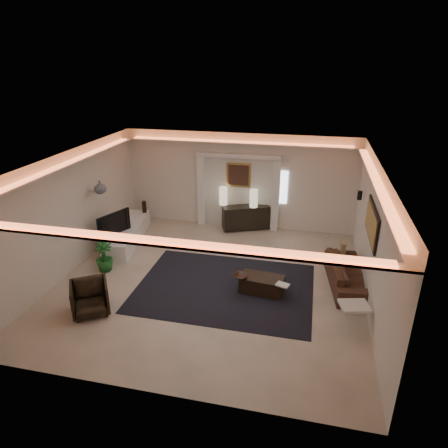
% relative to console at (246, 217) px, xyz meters
% --- Properties ---
extents(floor, '(7.00, 7.00, 0.00)m').
position_rel_console_xyz_m(floor, '(-0.28, -3.25, -0.40)').
color(floor, beige).
rests_on(floor, ground).
extents(ceiling, '(7.00, 7.00, 0.00)m').
position_rel_console_xyz_m(ceiling, '(-0.28, -3.25, 2.50)').
color(ceiling, white).
rests_on(ceiling, ground).
extents(wall_back, '(7.00, 0.00, 7.00)m').
position_rel_console_xyz_m(wall_back, '(-0.28, 0.25, 1.05)').
color(wall_back, beige).
rests_on(wall_back, ground).
extents(wall_front, '(7.00, 0.00, 7.00)m').
position_rel_console_xyz_m(wall_front, '(-0.28, -6.75, 1.05)').
color(wall_front, beige).
rests_on(wall_front, ground).
extents(wall_left, '(0.00, 7.00, 7.00)m').
position_rel_console_xyz_m(wall_left, '(-3.78, -3.25, 1.05)').
color(wall_left, beige).
rests_on(wall_left, ground).
extents(wall_right, '(0.00, 7.00, 7.00)m').
position_rel_console_xyz_m(wall_right, '(3.22, -3.25, 1.05)').
color(wall_right, beige).
rests_on(wall_right, ground).
extents(cove_soffit, '(7.00, 7.00, 0.04)m').
position_rel_console_xyz_m(cove_soffit, '(-0.28, -3.25, 2.22)').
color(cove_soffit, silver).
rests_on(cove_soffit, ceiling).
extents(daylight_slit, '(0.25, 0.03, 1.00)m').
position_rel_console_xyz_m(daylight_slit, '(1.07, 0.23, 0.95)').
color(daylight_slit, white).
rests_on(daylight_slit, wall_back).
extents(area_rug, '(4.00, 3.00, 0.01)m').
position_rel_console_xyz_m(area_rug, '(0.12, -3.45, -0.39)').
color(area_rug, black).
rests_on(area_rug, ground).
extents(pilaster_left, '(0.22, 0.20, 2.20)m').
position_rel_console_xyz_m(pilaster_left, '(-1.43, 0.15, 0.70)').
color(pilaster_left, silver).
rests_on(pilaster_left, ground).
extents(pilaster_right, '(0.22, 0.20, 2.20)m').
position_rel_console_xyz_m(pilaster_right, '(0.87, 0.15, 0.70)').
color(pilaster_right, silver).
rests_on(pilaster_right, ground).
extents(alcove_header, '(2.52, 0.20, 0.12)m').
position_rel_console_xyz_m(alcove_header, '(-0.28, 0.15, 1.85)').
color(alcove_header, silver).
rests_on(alcove_header, wall_back).
extents(painting_frame, '(0.74, 0.04, 0.74)m').
position_rel_console_xyz_m(painting_frame, '(-0.28, 0.22, 1.25)').
color(painting_frame, tan).
rests_on(painting_frame, wall_back).
extents(painting_canvas, '(0.62, 0.02, 0.62)m').
position_rel_console_xyz_m(painting_canvas, '(-0.28, 0.19, 1.25)').
color(painting_canvas, '#4C2D1E').
rests_on(painting_canvas, wall_back).
extents(art_panel_frame, '(0.04, 1.64, 0.74)m').
position_rel_console_xyz_m(art_panel_frame, '(3.19, -2.95, 1.30)').
color(art_panel_frame, black).
rests_on(art_panel_frame, wall_right).
extents(art_panel_gold, '(0.02, 1.50, 0.62)m').
position_rel_console_xyz_m(art_panel_gold, '(3.16, -2.95, 1.30)').
color(art_panel_gold, tan).
rests_on(art_panel_gold, wall_right).
extents(wall_sconce, '(0.12, 0.12, 0.22)m').
position_rel_console_xyz_m(wall_sconce, '(3.10, -1.05, 1.28)').
color(wall_sconce, black).
rests_on(wall_sconce, wall_right).
extents(wall_niche, '(0.10, 0.55, 0.04)m').
position_rel_console_xyz_m(wall_niche, '(-3.72, -1.85, 1.25)').
color(wall_niche, silver).
rests_on(wall_niche, wall_left).
extents(console, '(1.47, 0.96, 0.70)m').
position_rel_console_xyz_m(console, '(0.00, 0.00, 0.00)').
color(console, black).
rests_on(console, ground).
extents(lamp_left, '(0.32, 0.32, 0.55)m').
position_rel_console_xyz_m(lamp_left, '(-0.70, 0.00, 0.69)').
color(lamp_left, beige).
rests_on(lamp_left, console).
extents(lamp_right, '(0.30, 0.30, 0.54)m').
position_rel_console_xyz_m(lamp_right, '(0.23, 0.00, 0.69)').
color(lamp_right, beige).
rests_on(lamp_right, console).
extents(media_ledge, '(1.10, 2.74, 0.50)m').
position_rel_console_xyz_m(media_ledge, '(-3.15, -1.64, -0.17)').
color(media_ledge, silver).
rests_on(media_ledge, ground).
extents(tv, '(1.05, 0.54, 0.62)m').
position_rel_console_xyz_m(tv, '(-3.32, -2.17, 0.36)').
color(tv, black).
rests_on(tv, media_ledge).
extents(figurine, '(0.13, 0.13, 0.35)m').
position_rel_console_xyz_m(figurine, '(-3.11, -0.48, 0.24)').
color(figurine, black).
rests_on(figurine, media_ledge).
extents(ginger_jar, '(0.38, 0.38, 0.33)m').
position_rel_console_xyz_m(ginger_jar, '(-3.43, -2.32, 1.44)').
color(ginger_jar, '#3C4754').
rests_on(ginger_jar, wall_niche).
extents(plant, '(0.56, 0.56, 0.76)m').
position_rel_console_xyz_m(plant, '(-2.97, -3.32, -0.02)').
color(plant, '#1C591F').
rests_on(plant, ground).
extents(sofa, '(2.11, 1.05, 0.59)m').
position_rel_console_xyz_m(sofa, '(2.87, -2.72, -0.10)').
color(sofa, black).
rests_on(sofa, ground).
extents(throw_blanket, '(0.62, 0.55, 0.06)m').
position_rel_console_xyz_m(throw_blanket, '(2.87, -4.40, 0.15)').
color(throw_blanket, white).
rests_on(throw_blanket, sofa).
extents(throw_pillow, '(0.12, 0.37, 0.36)m').
position_rel_console_xyz_m(throw_pillow, '(2.77, -1.88, 0.15)').
color(throw_pillow, '#998054').
rests_on(throw_pillow, sofa).
extents(coffee_table, '(1.01, 0.62, 0.36)m').
position_rel_console_xyz_m(coffee_table, '(0.97, -3.44, -0.20)').
color(coffee_table, black).
rests_on(coffee_table, ground).
extents(bowl, '(0.45, 0.45, 0.08)m').
position_rel_console_xyz_m(bowl, '(0.50, -3.58, 0.05)').
color(bowl, '#2F211A').
rests_on(bowl, coffee_table).
extents(magazine, '(0.32, 0.27, 0.03)m').
position_rel_console_xyz_m(magazine, '(1.45, -3.70, 0.02)').
color(magazine, silver).
rests_on(magazine, coffee_table).
extents(armchair, '(1.02, 1.03, 0.69)m').
position_rel_console_xyz_m(armchair, '(-2.39, -4.99, -0.06)').
color(armchair, black).
rests_on(armchair, ground).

